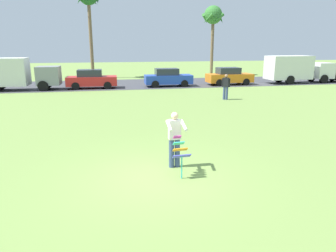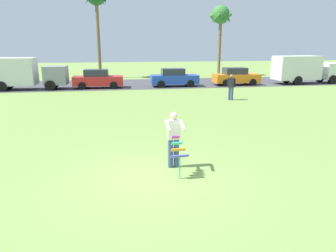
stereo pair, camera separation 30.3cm
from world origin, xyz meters
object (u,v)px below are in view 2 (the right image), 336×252
Objects in this scene: parked_car_blue at (174,78)px; parked_truck_white_box at (304,69)px; person_kite_flyer at (174,138)px; kite_held at (178,151)px; parked_car_orange at (236,77)px; person_walker_near at (231,86)px; palm_tree_right_near at (96,0)px; parked_truck_grey_van at (19,73)px; palm_tree_centre_far at (221,18)px; parked_car_red at (98,79)px.

parked_truck_white_box reaches higher than parked_car_blue.
parked_car_blue is at bearing -180.00° from parked_truck_white_box.
person_kite_flyer reaches higher than kite_held.
person_walker_near is at bearing -113.70° from parked_car_orange.
parked_truck_white_box is 0.69× the size of palm_tree_right_near.
parked_truck_grey_van reaches higher than person_walker_near.
parked_truck_grey_van is 3.89× the size of person_walker_near.
parked_truck_grey_van is at bearing 180.00° from parked_car_orange.
palm_tree_centre_far reaches higher than parked_truck_white_box.
parked_truck_white_box is at bearing 0.00° from parked_truck_grey_van.
person_walker_near reaches higher than parked_car_blue.
person_kite_flyer is at bearing 90.50° from kite_held.
person_walker_near is at bearing -26.12° from parked_truck_grey_van.
kite_held is 0.14× the size of palm_tree_centre_far.
parked_truck_grey_van is (-9.43, 19.44, 0.64)m from kite_held.
parked_car_blue is at bearing -51.84° from palm_tree_right_near.
parked_car_orange is at bearing 66.30° from person_walker_near.
parked_car_orange is at bearing -34.52° from palm_tree_right_near.
person_walker_near reaches higher than parked_car_orange.
parked_truck_grey_van is at bearing 116.70° from person_kite_flyer.
kite_held is 0.66× the size of person_walker_near.
parked_car_blue is 13.37m from palm_tree_right_near.
palm_tree_centre_far is (1.42, 9.16, 5.90)m from parked_car_orange.
parked_car_blue is at bearing 79.67° from kite_held.
person_kite_flyer is 20.98m from parked_truck_grey_van.
palm_tree_centre_far is (10.78, 28.60, 5.91)m from kite_held.
parked_car_orange is (18.79, -0.00, -0.64)m from parked_truck_grey_van.
parked_car_blue is 0.43× the size of palm_tree_right_near.
palm_tree_right_near is at bearing 91.11° from parked_car_red.
palm_tree_right_near reaches higher than kite_held.
parked_car_blue is at bearing 179.99° from parked_car_orange.
parked_truck_white_box is at bearing 0.00° from parked_car_blue.
person_kite_flyer is at bearing -111.13° from palm_tree_centre_far.
palm_tree_centre_far reaches higher than parked_car_blue.
parked_truck_grey_van is 0.99× the size of parked_truck_white_box.
kite_held is (0.01, -0.70, -0.18)m from person_kite_flyer.
person_walker_near is at bearing 63.03° from kite_held.
person_walker_near is (2.49, -7.58, 0.16)m from parked_car_blue.
palm_tree_right_near is at bearing 96.68° from kite_held.
kite_held is 25.31m from parked_truck_white_box.
kite_held is 29.31m from palm_tree_right_near.
person_walker_near is (-10.16, -7.58, -0.48)m from parked_truck_white_box.
person_walker_near is (9.33, -16.29, -7.33)m from palm_tree_right_near.
parked_car_red and parked_car_orange have the same top height.
parked_car_orange is at bearing 63.44° from person_kite_flyer.
parked_car_red is 0.53× the size of palm_tree_centre_far.
palm_tree_centre_far reaches higher than parked_car_red.
person_kite_flyer is 0.26× the size of parked_truck_grey_van.
palm_tree_right_near reaches higher than parked_car_blue.
parked_car_blue is (6.67, -0.00, 0.00)m from parked_car_red.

